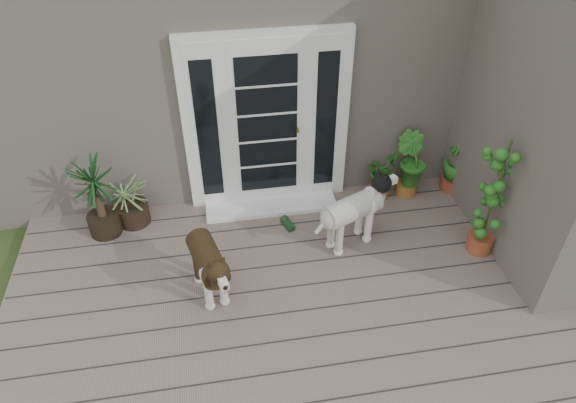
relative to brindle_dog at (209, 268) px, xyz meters
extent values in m
cube|color=#6B5B4C|center=(1.00, -0.72, -0.42)|extent=(6.20, 4.60, 0.12)
cube|color=#665E54|center=(1.00, 3.53, 1.07)|extent=(7.40, 4.00, 3.10)
cube|color=white|center=(0.80, 1.48, 0.72)|extent=(1.90, 0.14, 2.15)
cube|color=white|center=(0.80, 1.28, -0.33)|extent=(1.60, 0.40, 0.05)
imported|color=#175319|center=(2.18, 1.28, -0.09)|extent=(0.57, 0.57, 0.52)
imported|color=#1E5017|center=(2.53, 1.28, -0.04)|extent=(0.60, 0.60, 0.63)
imported|color=#16501B|center=(3.16, 1.28, -0.06)|extent=(0.48, 0.48, 0.59)
camera|label=1|loc=(0.17, -3.68, 3.70)|focal=32.38mm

